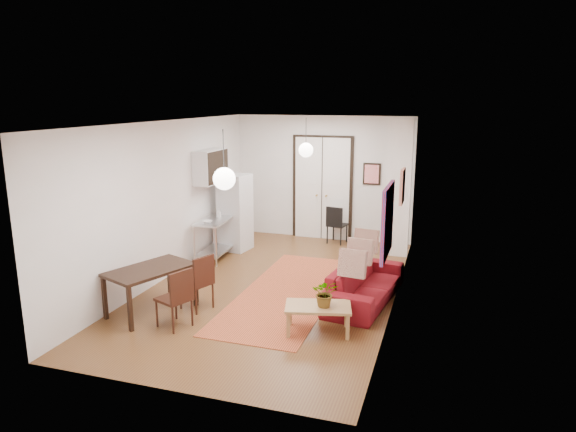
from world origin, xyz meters
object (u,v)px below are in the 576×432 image
(dining_chair_far, at_px, (177,291))
(kitchen_counter, at_px, (214,234))
(dining_table, at_px, (150,273))
(black_side_chair, at_px, (338,221))
(coffee_table, at_px, (318,309))
(dining_chair_near, at_px, (199,276))
(sofa, at_px, (365,283))
(fridge, at_px, (235,212))

(dining_chair_far, bearing_deg, kitchen_counter, -142.74)
(dining_table, height_order, black_side_chair, black_side_chair)
(coffee_table, distance_m, dining_chair_near, 2.10)
(kitchen_counter, bearing_deg, dining_table, -87.99)
(black_side_chair, bearing_deg, sofa, 120.98)
(fridge, distance_m, dining_chair_near, 3.24)
(fridge, height_order, black_side_chair, fridge)
(kitchen_counter, relative_size, dining_chair_far, 1.24)
(coffee_table, relative_size, dining_table, 0.69)
(dining_table, relative_size, dining_chair_far, 1.66)
(sofa, xyz_separation_m, dining_chair_near, (-2.51, -1.03, 0.21))
(fridge, distance_m, dining_table, 3.59)
(dining_table, bearing_deg, dining_chair_near, 36.19)
(fridge, height_order, dining_chair_near, fridge)
(dining_chair_far, distance_m, black_side_chair, 5.27)
(kitchen_counter, xyz_separation_m, dining_chair_near, (0.87, -2.40, -0.00))
(coffee_table, xyz_separation_m, fridge, (-2.78, 3.49, 0.48))
(kitchen_counter, height_order, dining_chair_near, dining_chair_near)
(kitchen_counter, height_order, fridge, fridge)
(dining_chair_near, bearing_deg, black_side_chair, -175.16)
(coffee_table, relative_size, fridge, 0.61)
(coffee_table, distance_m, dining_chair_far, 2.10)
(kitchen_counter, distance_m, dining_table, 2.85)
(sofa, relative_size, dining_chair_near, 2.31)
(sofa, bearing_deg, kitchen_counter, 75.91)
(coffee_table, bearing_deg, kitchen_counter, 136.90)
(dining_table, xyz_separation_m, dining_chair_far, (0.60, -0.26, -0.13))
(dining_table, bearing_deg, kitchen_counter, 95.46)
(kitchen_counter, bearing_deg, dining_chair_near, -73.50)
(dining_table, relative_size, dining_chair_near, 1.66)
(dining_chair_near, bearing_deg, coffee_table, 102.03)
(kitchen_counter, bearing_deg, coffee_table, -46.55)
(kitchen_counter, distance_m, black_side_chair, 2.97)
(coffee_table, height_order, dining_chair_near, dining_chair_near)
(dining_chair_near, relative_size, dining_chair_far, 1.00)
(sofa, distance_m, fridge, 3.89)
(coffee_table, distance_m, dining_table, 2.68)
(sofa, bearing_deg, black_side_chair, 27.32)
(dining_table, bearing_deg, fridge, 91.86)
(kitchen_counter, xyz_separation_m, fridge, (0.15, 0.74, 0.32))
(coffee_table, bearing_deg, dining_table, -178.01)
(dining_table, height_order, dining_chair_far, dining_chair_far)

